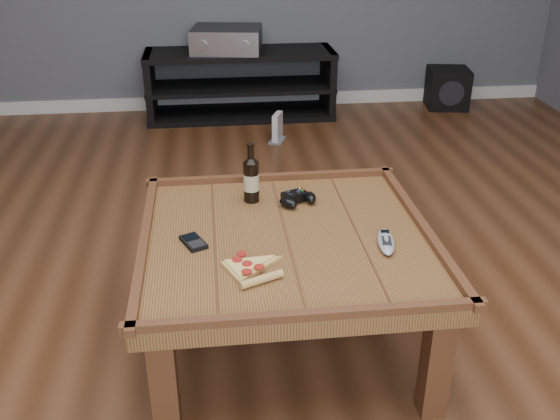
{
  "coord_description": "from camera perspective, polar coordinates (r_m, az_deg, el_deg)",
  "views": [
    {
      "loc": [
        -0.24,
        -1.88,
        1.49
      ],
      "look_at": [
        -0.02,
        0.06,
        0.52
      ],
      "focal_mm": 40.0,
      "sensor_mm": 36.0,
      "label": 1
    }
  ],
  "objects": [
    {
      "name": "remote_control",
      "position": [
        2.13,
        9.67,
        -2.85
      ],
      "size": [
        0.09,
        0.19,
        0.03
      ],
      "rotation": [
        0.0,
        0.0,
        -0.18
      ],
      "color": "#92969F",
      "rests_on": "coffee_table"
    },
    {
      "name": "smartphone",
      "position": [
        2.13,
        -7.92,
        -2.91
      ],
      "size": [
        0.1,
        0.13,
        0.02
      ],
      "rotation": [
        0.0,
        0.0,
        0.42
      ],
      "color": "black",
      "rests_on": "coffee_table"
    },
    {
      "name": "av_receiver",
      "position": [
        4.72,
        -4.89,
        15.28
      ],
      "size": [
        0.55,
        0.48,
        0.17
      ],
      "rotation": [
        0.0,
        0.0,
        -0.15
      ],
      "color": "black",
      "rests_on": "media_console"
    },
    {
      "name": "subwoofer",
      "position": [
        5.22,
        15.07,
        10.71
      ],
      "size": [
        0.35,
        0.35,
        0.31
      ],
      "rotation": [
        0.0,
        0.0,
        -0.15
      ],
      "color": "black",
      "rests_on": "ground"
    },
    {
      "name": "game_console",
      "position": [
        4.3,
        -0.23,
        7.44
      ],
      "size": [
        0.14,
        0.18,
        0.2
      ],
      "rotation": [
        0.0,
        0.0,
        -0.38
      ],
      "color": "slate",
      "rests_on": "ground"
    },
    {
      "name": "media_console",
      "position": [
        4.8,
        -3.63,
        11.36
      ],
      "size": [
        1.4,
        0.45,
        0.5
      ],
      "color": "black",
      "rests_on": "ground"
    },
    {
      "name": "pizza_slice",
      "position": [
        1.97,
        -2.83,
        -5.34
      ],
      "size": [
        0.25,
        0.3,
        0.03
      ],
      "rotation": [
        0.0,
        0.0,
        0.41
      ],
      "color": "tan",
      "rests_on": "coffee_table"
    },
    {
      "name": "beer_bottle",
      "position": [
        2.38,
        -2.65,
        2.92
      ],
      "size": [
        0.06,
        0.06,
        0.23
      ],
      "color": "black",
      "rests_on": "coffee_table"
    },
    {
      "name": "coffee_table",
      "position": [
        2.2,
        0.58,
        -3.69
      ],
      "size": [
        1.03,
        1.03,
        0.48
      ],
      "color": "#512B17",
      "rests_on": "ground"
    },
    {
      "name": "baseboard",
      "position": [
        5.09,
        -3.73,
        9.93
      ],
      "size": [
        5.0,
        0.02,
        0.1
      ],
      "primitive_type": "cube",
      "color": "silver",
      "rests_on": "ground"
    },
    {
      "name": "game_controller",
      "position": [
        2.38,
        1.61,
        1.07
      ],
      "size": [
        0.16,
        0.14,
        0.04
      ],
      "rotation": [
        0.0,
        0.0,
        0.4
      ],
      "color": "black",
      "rests_on": "coffee_table"
    },
    {
      "name": "ground",
      "position": [
        2.42,
        0.54,
        -11.74
      ],
      "size": [
        6.0,
        6.0,
        0.0
      ],
      "primitive_type": "plane",
      "color": "#3F2212",
      "rests_on": "ground"
    }
  ]
}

